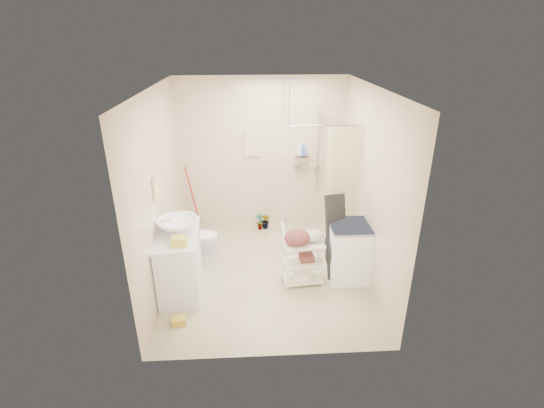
# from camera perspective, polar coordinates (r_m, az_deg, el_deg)

# --- Properties ---
(floor) EXTENTS (3.20, 3.20, 0.00)m
(floor) POSITION_cam_1_polar(r_m,az_deg,el_deg) (5.81, -0.81, -9.94)
(floor) COLOR #B9AE8B
(floor) RESTS_ON ground
(ceiling) EXTENTS (2.80, 3.20, 0.04)m
(ceiling) POSITION_cam_1_polar(r_m,az_deg,el_deg) (4.88, -0.99, 16.40)
(ceiling) COLOR silver
(ceiling) RESTS_ON ground
(wall_back) EXTENTS (2.80, 0.04, 2.60)m
(wall_back) POSITION_cam_1_polar(r_m,az_deg,el_deg) (6.72, -1.49, 7.08)
(wall_back) COLOR beige
(wall_back) RESTS_ON ground
(wall_front) EXTENTS (2.80, 0.04, 2.60)m
(wall_front) POSITION_cam_1_polar(r_m,az_deg,el_deg) (3.77, 0.18, -6.93)
(wall_front) COLOR beige
(wall_front) RESTS_ON ground
(wall_left) EXTENTS (0.04, 3.20, 2.60)m
(wall_left) POSITION_cam_1_polar(r_m,az_deg,el_deg) (5.34, -16.08, 1.66)
(wall_left) COLOR beige
(wall_left) RESTS_ON ground
(wall_right) EXTENTS (0.04, 3.20, 2.60)m
(wall_right) POSITION_cam_1_polar(r_m,az_deg,el_deg) (5.44, 14.01, 2.31)
(wall_right) COLOR beige
(wall_right) RESTS_ON ground
(vanity) EXTENTS (0.61, 1.01, 0.86)m
(vanity) POSITION_cam_1_polar(r_m,az_deg,el_deg) (5.38, -13.23, -8.23)
(vanity) COLOR silver
(vanity) RESTS_ON ground
(sink) EXTENTS (0.56, 0.56, 0.18)m
(sink) POSITION_cam_1_polar(r_m,az_deg,el_deg) (5.17, -13.46, -3.02)
(sink) COLOR white
(sink) RESTS_ON vanity
(counter_basket) EXTENTS (0.19, 0.15, 0.10)m
(counter_basket) POSITION_cam_1_polar(r_m,az_deg,el_deg) (4.88, -13.22, -5.23)
(counter_basket) COLOR gold
(counter_basket) RESTS_ON vanity
(floor_basket) EXTENTS (0.27, 0.23, 0.13)m
(floor_basket) POSITION_cam_1_polar(r_m,az_deg,el_deg) (5.03, -13.37, -15.95)
(floor_basket) COLOR gold
(floor_basket) RESTS_ON ground
(toilet) EXTENTS (0.68, 0.41, 0.67)m
(toilet) POSITION_cam_1_polar(r_m,az_deg,el_deg) (6.15, -10.82, -4.78)
(toilet) COLOR white
(toilet) RESTS_ON ground
(mop) EXTENTS (0.13, 0.13, 1.21)m
(mop) POSITION_cam_1_polar(r_m,az_deg,el_deg) (6.87, -11.70, 0.79)
(mop) COLOR #B01B11
(mop) RESTS_ON ground
(potted_plant_a) EXTENTS (0.19, 0.18, 0.30)m
(potted_plant_a) POSITION_cam_1_polar(r_m,az_deg,el_deg) (6.93, -1.78, -2.59)
(potted_plant_a) COLOR #954024
(potted_plant_a) RESTS_ON ground
(potted_plant_b) EXTENTS (0.21, 0.21, 0.30)m
(potted_plant_b) POSITION_cam_1_polar(r_m,az_deg,el_deg) (6.96, -0.89, -2.49)
(potted_plant_b) COLOR #9B5934
(potted_plant_b) RESTS_ON ground
(hanging_towel) EXTENTS (0.28, 0.03, 0.42)m
(hanging_towel) POSITION_cam_1_polar(r_m,az_deg,el_deg) (6.64, -2.81, 8.66)
(hanging_towel) COLOR beige
(hanging_towel) RESTS_ON wall_back
(towel_ring) EXTENTS (0.04, 0.22, 0.34)m
(towel_ring) POSITION_cam_1_polar(r_m,az_deg,el_deg) (5.09, -16.52, 2.59)
(towel_ring) COLOR #FFE498
(towel_ring) RESTS_ON wall_left
(tp_holder) EXTENTS (0.08, 0.12, 0.14)m
(tp_holder) POSITION_cam_1_polar(r_m,az_deg,el_deg) (5.61, -14.92, -3.63)
(tp_holder) COLOR white
(tp_holder) RESTS_ON wall_left
(shower) EXTENTS (1.10, 1.10, 2.10)m
(shower) POSITION_cam_1_polar(r_m,az_deg,el_deg) (6.36, 6.39, 3.60)
(shower) COLOR white
(shower) RESTS_ON ground
(shampoo_bottle_a) EXTENTS (0.12, 0.12, 0.25)m
(shampoo_bottle_a) POSITION_cam_1_polar(r_m,az_deg,el_deg) (6.65, 4.04, 8.14)
(shampoo_bottle_a) COLOR silver
(shampoo_bottle_a) RESTS_ON shower
(shampoo_bottle_b) EXTENTS (0.08, 0.09, 0.17)m
(shampoo_bottle_b) POSITION_cam_1_polar(r_m,az_deg,el_deg) (6.67, 4.53, 7.84)
(shampoo_bottle_b) COLOR #395AA2
(shampoo_bottle_b) RESTS_ON shower
(washing_machine) EXTENTS (0.56, 0.58, 0.82)m
(washing_machine) POSITION_cam_1_polar(r_m,az_deg,el_deg) (5.64, 10.97, -6.71)
(washing_machine) COLOR white
(washing_machine) RESTS_ON ground
(laundry_rack) EXTENTS (0.57, 0.37, 0.74)m
(laundry_rack) POSITION_cam_1_polar(r_m,az_deg,el_deg) (5.45, 4.53, -7.90)
(laundry_rack) COLOR white
(laundry_rack) RESTS_ON ground
(ironing_board) EXTENTS (0.35, 0.26, 1.22)m
(ironing_board) POSITION_cam_1_polar(r_m,az_deg,el_deg) (5.56, 9.29, -4.63)
(ironing_board) COLOR black
(ironing_board) RESTS_ON ground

